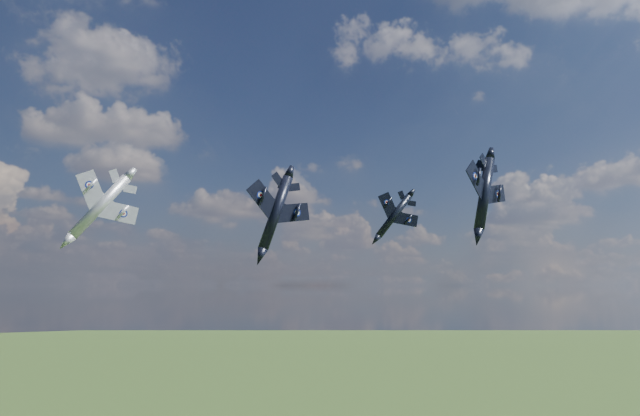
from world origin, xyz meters
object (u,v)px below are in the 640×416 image
jet_lead_navy (276,213)px  jet_right_navy (485,194)px  jet_high_navy (394,216)px  jet_left_silver (100,206)px

jet_lead_navy → jet_right_navy: 28.12m
jet_lead_navy → jet_high_navy: size_ratio=1.09×
jet_right_navy → jet_high_navy: bearing=58.4°
jet_left_silver → jet_high_navy: bearing=14.8°
jet_lead_navy → jet_high_navy: jet_high_navy is taller
jet_right_navy → jet_high_navy: size_ratio=1.05×
jet_lead_navy → jet_high_navy: bearing=28.7°
jet_high_navy → jet_left_silver: jet_high_navy is taller
jet_right_navy → jet_left_silver: (-44.58, 26.03, -1.42)m
jet_right_navy → jet_high_navy: jet_high_navy is taller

